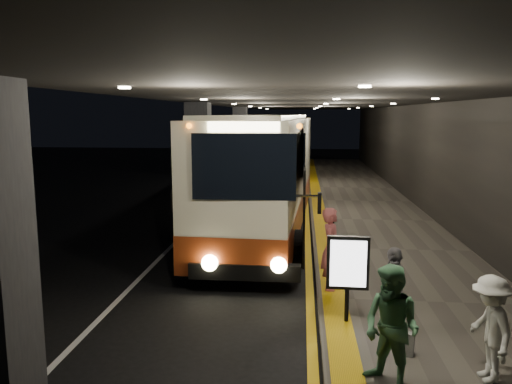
{
  "coord_description": "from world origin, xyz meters",
  "views": [
    {
      "loc": [
        2.13,
        -13.31,
        3.99
      ],
      "look_at": [
        0.78,
        1.28,
        1.7
      ],
      "focal_mm": 35.0,
      "sensor_mm": 36.0,
      "label": 1
    }
  ],
  "objects_px": {
    "bag_polka": "(404,343)",
    "coach_main": "(265,179)",
    "passenger_waiting_green": "(392,328)",
    "passenger_waiting_white": "(490,328)",
    "info_sign": "(348,265)",
    "coach_third": "(288,140)",
    "passenger_waiting_grey": "(394,291)",
    "stanchion_post": "(333,242)",
    "coach_second": "(282,152)",
    "passenger_boarding": "(331,249)"
  },
  "relations": [
    {
      "from": "coach_main",
      "to": "passenger_boarding",
      "type": "bearing_deg",
      "value": -68.82
    },
    {
      "from": "coach_main",
      "to": "passenger_waiting_white",
      "type": "height_order",
      "value": "coach_main"
    },
    {
      "from": "coach_second",
      "to": "bag_polka",
      "type": "bearing_deg",
      "value": -84.34
    },
    {
      "from": "coach_second",
      "to": "bag_polka",
      "type": "distance_m",
      "value": 22.67
    },
    {
      "from": "passenger_boarding",
      "to": "passenger_waiting_grey",
      "type": "xyz_separation_m",
      "value": [
        0.95,
        -2.26,
        -0.12
      ]
    },
    {
      "from": "coach_second",
      "to": "passenger_boarding",
      "type": "height_order",
      "value": "coach_second"
    },
    {
      "from": "stanchion_post",
      "to": "coach_third",
      "type": "bearing_deg",
      "value": 93.92
    },
    {
      "from": "coach_main",
      "to": "coach_third",
      "type": "relative_size",
      "value": 1.04
    },
    {
      "from": "coach_main",
      "to": "info_sign",
      "type": "relative_size",
      "value": 7.59
    },
    {
      "from": "passenger_boarding",
      "to": "passenger_waiting_white",
      "type": "distance_m",
      "value": 4.2
    },
    {
      "from": "coach_main",
      "to": "coach_second",
      "type": "relative_size",
      "value": 1.1
    },
    {
      "from": "passenger_boarding",
      "to": "stanchion_post",
      "type": "distance_m",
      "value": 1.99
    },
    {
      "from": "coach_second",
      "to": "info_sign",
      "type": "bearing_deg",
      "value": -86.08
    },
    {
      "from": "bag_polka",
      "to": "info_sign",
      "type": "distance_m",
      "value": 1.73
    },
    {
      "from": "passenger_waiting_green",
      "to": "bag_polka",
      "type": "relative_size",
      "value": 4.65
    },
    {
      "from": "coach_second",
      "to": "coach_third",
      "type": "xyz_separation_m",
      "value": [
        -0.02,
        12.84,
        0.1
      ]
    },
    {
      "from": "coach_third",
      "to": "bag_polka",
      "type": "xyz_separation_m",
      "value": [
        2.93,
        -35.28,
        -1.45
      ]
    },
    {
      "from": "coach_second",
      "to": "passenger_waiting_green",
      "type": "bearing_deg",
      "value": -85.62
    },
    {
      "from": "passenger_waiting_green",
      "to": "bag_polka",
      "type": "xyz_separation_m",
      "value": [
        0.4,
        1.01,
        -0.7
      ]
    },
    {
      "from": "passenger_waiting_grey",
      "to": "bag_polka",
      "type": "xyz_separation_m",
      "value": [
        0.06,
        -0.74,
        -0.6
      ]
    },
    {
      "from": "passenger_boarding",
      "to": "passenger_waiting_white",
      "type": "xyz_separation_m",
      "value": [
        2.07,
        -3.65,
        -0.13
      ]
    },
    {
      "from": "coach_second",
      "to": "coach_third",
      "type": "relative_size",
      "value": 0.95
    },
    {
      "from": "passenger_waiting_white",
      "to": "info_sign",
      "type": "height_order",
      "value": "info_sign"
    },
    {
      "from": "coach_second",
      "to": "coach_third",
      "type": "distance_m",
      "value": 12.84
    },
    {
      "from": "coach_third",
      "to": "passenger_waiting_white",
      "type": "height_order",
      "value": "coach_third"
    },
    {
      "from": "coach_main",
      "to": "bag_polka",
      "type": "xyz_separation_m",
      "value": [
        2.91,
        -8.79,
        -1.51
      ]
    },
    {
      "from": "passenger_waiting_green",
      "to": "stanchion_post",
      "type": "xyz_separation_m",
      "value": [
        -0.45,
        5.96,
        -0.32
      ]
    },
    {
      "from": "coach_third",
      "to": "passenger_waiting_grey",
      "type": "relative_size",
      "value": 7.5
    },
    {
      "from": "passenger_waiting_white",
      "to": "info_sign",
      "type": "relative_size",
      "value": 0.96
    },
    {
      "from": "bag_polka",
      "to": "stanchion_post",
      "type": "distance_m",
      "value": 5.04
    },
    {
      "from": "info_sign",
      "to": "stanchion_post",
      "type": "relative_size",
      "value": 1.44
    },
    {
      "from": "coach_second",
      "to": "passenger_waiting_green",
      "type": "relative_size",
      "value": 6.36
    },
    {
      "from": "passenger_waiting_grey",
      "to": "passenger_waiting_white",
      "type": "bearing_deg",
      "value": 59.89
    },
    {
      "from": "passenger_waiting_white",
      "to": "stanchion_post",
      "type": "xyz_separation_m",
      "value": [
        -1.91,
        5.61,
        -0.22
      ]
    },
    {
      "from": "coach_third",
      "to": "info_sign",
      "type": "distance_m",
      "value": 34.13
    },
    {
      "from": "passenger_boarding",
      "to": "passenger_waiting_green",
      "type": "xyz_separation_m",
      "value": [
        0.61,
        -4.01,
        -0.02
      ]
    },
    {
      "from": "passenger_boarding",
      "to": "stanchion_post",
      "type": "relative_size",
      "value": 1.61
    },
    {
      "from": "coach_third",
      "to": "bag_polka",
      "type": "distance_m",
      "value": 35.43
    },
    {
      "from": "passenger_waiting_green",
      "to": "bag_polka",
      "type": "height_order",
      "value": "passenger_waiting_green"
    },
    {
      "from": "passenger_waiting_white",
      "to": "coach_main",
      "type": "bearing_deg",
      "value": -161.79
    },
    {
      "from": "coach_second",
      "to": "stanchion_post",
      "type": "height_order",
      "value": "coach_second"
    },
    {
      "from": "passenger_waiting_white",
      "to": "bag_polka",
      "type": "height_order",
      "value": "passenger_waiting_white"
    },
    {
      "from": "bag_polka",
      "to": "coach_main",
      "type": "bearing_deg",
      "value": 108.31
    },
    {
      "from": "coach_second",
      "to": "passenger_waiting_grey",
      "type": "height_order",
      "value": "coach_second"
    },
    {
      "from": "coach_third",
      "to": "passenger_waiting_green",
      "type": "height_order",
      "value": "coach_third"
    },
    {
      "from": "bag_polka",
      "to": "coach_third",
      "type": "bearing_deg",
      "value": 94.75
    },
    {
      "from": "stanchion_post",
      "to": "passenger_waiting_green",
      "type": "bearing_deg",
      "value": -85.66
    },
    {
      "from": "passenger_waiting_green",
      "to": "info_sign",
      "type": "bearing_deg",
      "value": 145.74
    },
    {
      "from": "coach_main",
      "to": "passenger_boarding",
      "type": "distance_m",
      "value": 6.14
    },
    {
      "from": "coach_main",
      "to": "passenger_waiting_grey",
      "type": "xyz_separation_m",
      "value": [
        2.85,
        -8.05,
        -0.9
      ]
    }
  ]
}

